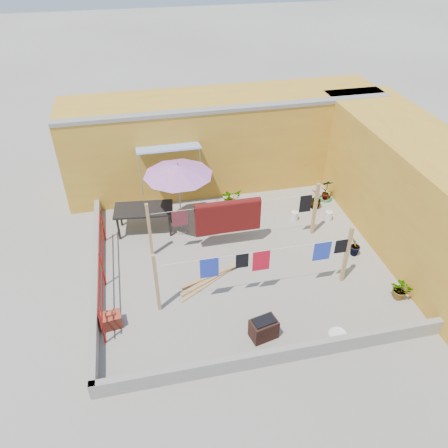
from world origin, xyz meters
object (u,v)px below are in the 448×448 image
at_px(green_hose, 325,198).
at_px(outdoor_table, 144,211).
at_px(water_jug_b, 295,216).
at_px(plant_back_a, 231,199).
at_px(patio_umbrella, 178,170).
at_px(brazier, 264,329).
at_px(white_basin, 338,334).
at_px(brick_stack, 111,320).
at_px(water_jug_a, 329,216).

bearing_deg(green_hose, outdoor_table, -175.48).
bearing_deg(water_jug_b, plant_back_a, 149.60).
xyz_separation_m(patio_umbrella, brazier, (1.32, -4.57, -1.92)).
xyz_separation_m(white_basin, green_hose, (2.11, 5.73, -0.01)).
bearing_deg(brick_stack, water_jug_b, 29.13).
distance_m(patio_umbrella, green_hose, 5.67).
bearing_deg(white_basin, green_hose, 69.81).
xyz_separation_m(outdoor_table, plant_back_a, (2.92, 0.64, -0.39)).
relative_size(water_jug_a, water_jug_b, 1.03).
xyz_separation_m(white_basin, water_jug_a, (1.70, 4.52, 0.12)).
bearing_deg(water_jug_a, white_basin, -110.59).
xyz_separation_m(outdoor_table, white_basin, (4.19, -5.23, -0.72)).
bearing_deg(brick_stack, outdoor_table, 73.61).
bearing_deg(outdoor_table, brick_stack, -106.39).
xyz_separation_m(outdoor_table, green_hose, (6.30, 0.50, -0.73)).
bearing_deg(patio_umbrella, water_jug_a, -4.87).
xyz_separation_m(brick_stack, water_jug_b, (5.91, 3.29, -0.03)).
bearing_deg(brick_stack, white_basin, -15.56).
relative_size(patio_umbrella, plant_back_a, 3.38).
bearing_deg(white_basin, plant_back_a, 102.25).
distance_m(brick_stack, water_jug_b, 6.76).
bearing_deg(green_hose, white_basin, -110.19).
distance_m(outdoor_table, brick_stack, 3.95).
xyz_separation_m(brazier, white_basin, (1.76, -0.36, -0.23)).
xyz_separation_m(patio_umbrella, white_basin, (3.08, -4.93, -2.16)).
relative_size(patio_umbrella, brazier, 3.60).
bearing_deg(water_jug_a, green_hose, 71.34).
height_order(patio_umbrella, water_jug_a, patio_umbrella).
height_order(brick_stack, white_basin, brick_stack).
bearing_deg(outdoor_table, patio_umbrella, -14.94).
bearing_deg(patio_umbrella, water_jug_b, -2.57).
xyz_separation_m(outdoor_table, brazier, (2.43, -4.87, -0.48)).
bearing_deg(white_basin, brazier, 168.35).
height_order(patio_umbrella, brick_stack, patio_umbrella).
relative_size(water_jug_b, plant_back_a, 0.48).
distance_m(patio_umbrella, brick_stack, 4.57).
bearing_deg(patio_umbrella, outdoor_table, 165.06).
bearing_deg(brick_stack, brazier, -17.45).
relative_size(outdoor_table, plant_back_a, 2.52).
distance_m(brazier, water_jug_a, 5.41).
height_order(patio_umbrella, green_hose, patio_umbrella).
bearing_deg(white_basin, patio_umbrella, 121.97).
xyz_separation_m(brick_stack, white_basin, (5.29, -1.47, -0.15)).
xyz_separation_m(patio_umbrella, brick_stack, (-2.22, -3.46, -2.01)).
height_order(outdoor_table, water_jug_b, outdoor_table).
bearing_deg(patio_umbrella, green_hose, 8.72).
bearing_deg(brazier, water_jug_b, 61.72).
relative_size(white_basin, water_jug_a, 1.20).
height_order(white_basin, plant_back_a, plant_back_a).
distance_m(white_basin, plant_back_a, 6.02).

